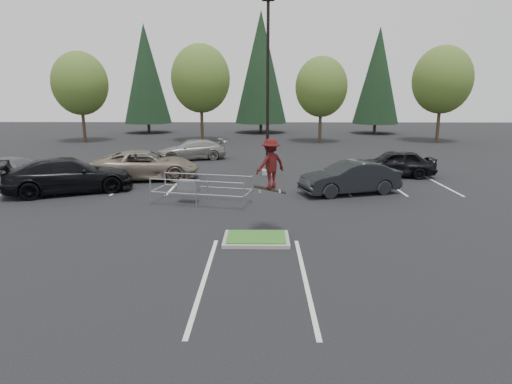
{
  "coord_description": "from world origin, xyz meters",
  "views": [
    {
      "loc": [
        0.19,
        -13.64,
        4.86
      ],
      "look_at": [
        -0.03,
        1.5,
        1.34
      ],
      "focal_mm": 30.0,
      "sensor_mm": 36.0,
      "label": 1
    }
  ],
  "objects_px": {
    "decid_a": "(80,85)",
    "decid_d": "(442,82)",
    "light_pole": "(268,98)",
    "car_far_silver": "(193,150)",
    "car_l_tan": "(145,165)",
    "conif_b": "(261,68)",
    "car_r_black": "(394,163)",
    "cart_corral": "(192,186)",
    "car_l_grey": "(15,171)",
    "car_l_black": "(66,175)",
    "decid_b": "(201,81)",
    "decid_c": "(321,89)",
    "skateboarder": "(270,164)",
    "conif_c": "(378,76)",
    "conif_a": "(146,74)",
    "car_r_charc": "(350,178)"
  },
  "relations": [
    {
      "from": "decid_a",
      "to": "skateboarder",
      "type": "bearing_deg",
      "value": -57.54
    },
    {
      "from": "car_l_tan",
      "to": "conif_b",
      "type": "bearing_deg",
      "value": -20.86
    },
    {
      "from": "cart_corral",
      "to": "car_r_black",
      "type": "height_order",
      "value": "car_r_black"
    },
    {
      "from": "conif_c",
      "to": "decid_d",
      "type": "bearing_deg",
      "value": -66.47
    },
    {
      "from": "cart_corral",
      "to": "car_far_silver",
      "type": "xyz_separation_m",
      "value": [
        -2.02,
        12.91,
        -0.03
      ]
    },
    {
      "from": "decid_d",
      "to": "car_l_black",
      "type": "distance_m",
      "value": 36.42
    },
    {
      "from": "decid_c",
      "to": "cart_corral",
      "type": "relative_size",
      "value": 1.84
    },
    {
      "from": "decid_b",
      "to": "car_l_black",
      "type": "distance_m",
      "value": 24.35
    },
    {
      "from": "decid_d",
      "to": "conif_b",
      "type": "relative_size",
      "value": 0.65
    },
    {
      "from": "car_l_tan",
      "to": "decid_d",
      "type": "bearing_deg",
      "value": -59.57
    },
    {
      "from": "decid_a",
      "to": "cart_corral",
      "type": "relative_size",
      "value": 1.95
    },
    {
      "from": "decid_a",
      "to": "decid_d",
      "type": "bearing_deg",
      "value": 0.48
    },
    {
      "from": "car_l_grey",
      "to": "conif_b",
      "type": "bearing_deg",
      "value": -4.34
    },
    {
      "from": "skateboarder",
      "to": "car_r_black",
      "type": "relative_size",
      "value": 0.41
    },
    {
      "from": "decid_a",
      "to": "skateboarder",
      "type": "distance_m",
      "value": 34.55
    },
    {
      "from": "car_l_tan",
      "to": "car_r_black",
      "type": "height_order",
      "value": "car_l_tan"
    },
    {
      "from": "skateboarder",
      "to": "car_far_silver",
      "type": "xyz_separation_m",
      "value": [
        -5.46,
        17.0,
        -1.72
      ]
    },
    {
      "from": "skateboarder",
      "to": "light_pole",
      "type": "bearing_deg",
      "value": -125.09
    },
    {
      "from": "conif_c",
      "to": "car_l_black",
      "type": "height_order",
      "value": "conif_c"
    },
    {
      "from": "light_pole",
      "to": "cart_corral",
      "type": "relative_size",
      "value": 2.22
    },
    {
      "from": "cart_corral",
      "to": "car_r_charc",
      "type": "xyz_separation_m",
      "value": [
        7.48,
        1.91,
        0.03
      ]
    },
    {
      "from": "decid_a",
      "to": "decid_d",
      "type": "relative_size",
      "value": 0.94
    },
    {
      "from": "decid_b",
      "to": "conif_a",
      "type": "height_order",
      "value": "conif_a"
    },
    {
      "from": "skateboarder",
      "to": "decid_c",
      "type": "bearing_deg",
      "value": -135.74
    },
    {
      "from": "decid_b",
      "to": "car_r_charc",
      "type": "height_order",
      "value": "decid_b"
    },
    {
      "from": "decid_c",
      "to": "conif_c",
      "type": "xyz_separation_m",
      "value": [
        8.01,
        9.67,
        1.59
      ]
    },
    {
      "from": "conif_c",
      "to": "skateboarder",
      "type": "bearing_deg",
      "value": -109.38
    },
    {
      "from": "light_pole",
      "to": "decid_b",
      "type": "xyz_separation_m",
      "value": [
        -6.51,
        18.53,
        1.48
      ]
    },
    {
      "from": "decid_a",
      "to": "car_r_black",
      "type": "relative_size",
      "value": 1.89
    },
    {
      "from": "skateboarder",
      "to": "car_l_tan",
      "type": "bearing_deg",
      "value": -88.47
    },
    {
      "from": "car_l_black",
      "to": "car_far_silver",
      "type": "height_order",
      "value": "car_l_black"
    },
    {
      "from": "cart_corral",
      "to": "decid_d",
      "type": "bearing_deg",
      "value": 62.89
    },
    {
      "from": "decid_d",
      "to": "skateboarder",
      "type": "distance_m",
      "value": 34.35
    },
    {
      "from": "decid_a",
      "to": "light_pole",
      "type": "bearing_deg",
      "value": -44.25
    },
    {
      "from": "car_far_silver",
      "to": "light_pole",
      "type": "bearing_deg",
      "value": 24.45
    },
    {
      "from": "decid_c",
      "to": "skateboarder",
      "type": "relative_size",
      "value": 4.34
    },
    {
      "from": "decid_d",
      "to": "car_l_grey",
      "type": "bearing_deg",
      "value": -144.9
    },
    {
      "from": "light_pole",
      "to": "car_far_silver",
      "type": "bearing_deg",
      "value": 132.51
    },
    {
      "from": "decid_b",
      "to": "decid_c",
      "type": "distance_m",
      "value": 12.05
    },
    {
      "from": "light_pole",
      "to": "decid_d",
      "type": "height_order",
      "value": "light_pole"
    },
    {
      "from": "conif_c",
      "to": "cart_corral",
      "type": "height_order",
      "value": "conif_c"
    },
    {
      "from": "light_pole",
      "to": "conif_c",
      "type": "distance_m",
      "value": 30.72
    },
    {
      "from": "decid_d",
      "to": "car_r_black",
      "type": "distance_m",
      "value": 21.92
    },
    {
      "from": "skateboarder",
      "to": "car_l_black",
      "type": "height_order",
      "value": "skateboarder"
    },
    {
      "from": "conif_a",
      "to": "car_l_tan",
      "type": "xyz_separation_m",
      "value": [
        7.5,
        -29.56,
        -6.27
      ]
    },
    {
      "from": "light_pole",
      "to": "car_l_tan",
      "type": "bearing_deg",
      "value": -167.41
    },
    {
      "from": "conif_a",
      "to": "car_l_tan",
      "type": "bearing_deg",
      "value": -75.76
    },
    {
      "from": "decid_c",
      "to": "car_l_black",
      "type": "height_order",
      "value": "decid_c"
    },
    {
      "from": "decid_c",
      "to": "car_r_black",
      "type": "xyz_separation_m",
      "value": [
        2.01,
        -18.33,
        -4.45
      ]
    },
    {
      "from": "car_r_black",
      "to": "conif_c",
      "type": "bearing_deg",
      "value": 171.88
    }
  ]
}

